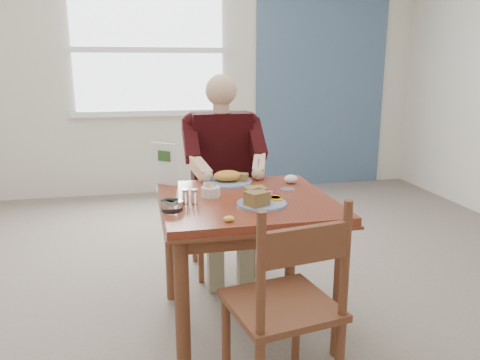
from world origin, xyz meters
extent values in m
plane|color=#695E55|center=(0.00, 0.00, 0.00)|extent=(6.00, 6.00, 0.00)
plane|color=beige|center=(0.00, 3.00, 1.40)|extent=(5.50, 0.00, 5.50)
cube|color=#445F7F|center=(1.60, 2.98, 1.40)|extent=(1.60, 0.02, 2.80)
ellipsoid|color=yellow|center=(-0.16, -0.37, 0.76)|extent=(0.05, 0.04, 0.03)
ellipsoid|color=white|center=(0.33, 0.25, 0.78)|extent=(0.09, 0.08, 0.05)
cylinder|color=silver|center=(0.26, 0.09, 0.76)|extent=(0.11, 0.11, 0.01)
cube|color=white|center=(-0.40, 2.97, 1.60)|extent=(1.60, 0.02, 1.30)
cube|color=white|center=(-0.40, 2.96, 0.92)|extent=(1.72, 0.04, 0.06)
cube|color=white|center=(-0.40, 2.96, 1.60)|extent=(1.72, 0.04, 0.06)
cube|color=brown|center=(0.00, 0.00, 0.73)|extent=(0.90, 0.90, 0.04)
cube|color=brown|center=(0.00, 0.00, 0.70)|extent=(0.92, 0.92, 0.01)
cylinder|color=brown|center=(-0.39, -0.39, 0.35)|extent=(0.07, 0.07, 0.71)
cylinder|color=brown|center=(0.39, -0.39, 0.35)|extent=(0.07, 0.07, 0.71)
cylinder|color=brown|center=(-0.39, 0.39, 0.35)|extent=(0.07, 0.07, 0.71)
cylinder|color=brown|center=(0.39, 0.39, 0.35)|extent=(0.07, 0.07, 0.71)
cube|color=brown|center=(0.00, -0.39, 0.66)|extent=(0.80, 0.03, 0.08)
cube|color=brown|center=(0.00, 0.39, 0.66)|extent=(0.80, 0.03, 0.08)
cube|color=brown|center=(-0.39, 0.00, 0.66)|extent=(0.03, 0.80, 0.08)
cube|color=brown|center=(0.39, 0.00, 0.66)|extent=(0.03, 0.80, 0.08)
cylinder|color=brown|center=(-0.18, 0.57, 0.23)|extent=(0.04, 0.04, 0.45)
cylinder|color=brown|center=(0.18, 0.57, 0.23)|extent=(0.04, 0.04, 0.45)
cylinder|color=brown|center=(-0.18, 0.93, 0.23)|extent=(0.04, 0.04, 0.45)
cylinder|color=brown|center=(0.18, 0.93, 0.23)|extent=(0.04, 0.04, 0.45)
cube|color=brown|center=(0.00, 0.75, 0.47)|extent=(0.42, 0.42, 0.03)
cylinder|color=brown|center=(-0.18, 0.93, 0.70)|extent=(0.04, 0.04, 0.50)
cylinder|color=brown|center=(0.18, 0.93, 0.70)|extent=(0.04, 0.04, 0.50)
cube|color=brown|center=(0.00, 0.93, 0.80)|extent=(0.38, 0.03, 0.14)
cylinder|color=brown|center=(-0.21, -0.51, 0.23)|extent=(0.05, 0.05, 0.45)
cylinder|color=brown|center=(0.15, -0.44, 0.23)|extent=(0.05, 0.05, 0.45)
cube|color=brown|center=(0.00, -0.65, 0.47)|extent=(0.49, 0.49, 0.03)
cylinder|color=brown|center=(-0.14, -0.86, 0.70)|extent=(0.04, 0.04, 0.50)
cylinder|color=brown|center=(0.21, -0.80, 0.70)|extent=(0.04, 0.04, 0.50)
cube|color=brown|center=(0.03, -0.83, 0.80)|extent=(0.38, 0.10, 0.14)
cube|color=gray|center=(-0.10, 0.63, 0.54)|extent=(0.13, 0.38, 0.12)
cube|color=gray|center=(0.10, 0.63, 0.54)|extent=(0.13, 0.38, 0.12)
cube|color=gray|center=(-0.10, 0.45, 0.24)|extent=(0.10, 0.10, 0.48)
cube|color=gray|center=(0.10, 0.45, 0.24)|extent=(0.10, 0.10, 0.48)
cube|color=black|center=(0.00, 0.78, 0.84)|extent=(0.40, 0.22, 0.58)
sphere|color=black|center=(-0.19, 0.78, 1.06)|extent=(0.15, 0.15, 0.15)
sphere|color=black|center=(0.19, 0.78, 1.06)|extent=(0.15, 0.15, 0.15)
cylinder|color=tan|center=(0.00, 0.76, 1.15)|extent=(0.11, 0.11, 0.08)
sphere|color=tan|center=(0.00, 0.76, 1.28)|extent=(0.21, 0.21, 0.21)
cube|color=black|center=(-0.22, 0.67, 0.96)|extent=(0.09, 0.29, 0.27)
cube|color=black|center=(0.22, 0.67, 0.96)|extent=(0.09, 0.29, 0.27)
sphere|color=black|center=(-0.22, 0.55, 0.86)|extent=(0.09, 0.09, 0.09)
sphere|color=black|center=(0.22, 0.55, 0.86)|extent=(0.09, 0.09, 0.09)
cube|color=tan|center=(-0.19, 0.46, 0.82)|extent=(0.14, 0.23, 0.14)
cube|color=tan|center=(0.19, 0.46, 0.82)|extent=(0.14, 0.23, 0.14)
sphere|color=tan|center=(-0.16, 0.37, 0.79)|extent=(0.08, 0.08, 0.08)
sphere|color=tan|center=(0.16, 0.37, 0.79)|extent=(0.08, 0.08, 0.08)
cylinder|color=silver|center=(0.16, 0.37, 0.84)|extent=(0.01, 0.05, 0.12)
cylinder|color=white|center=(0.05, -0.15, 0.76)|extent=(0.32, 0.32, 0.01)
cube|color=#AA8B4B|center=(0.01, -0.19, 0.80)|extent=(0.13, 0.13, 0.07)
cube|color=#AA8B4B|center=(0.02, -0.11, 0.80)|extent=(0.11, 0.10, 0.07)
cylinder|color=#FFA41A|center=(0.14, -0.12, 0.77)|extent=(0.07, 0.07, 0.01)
cylinder|color=#FFA41A|center=(0.13, -0.10, 0.77)|extent=(0.08, 0.08, 0.01)
cylinder|color=#FFA41A|center=(0.13, -0.08, 0.77)|extent=(0.08, 0.08, 0.01)
cube|color=pink|center=(0.10, -0.04, 0.78)|extent=(0.07, 0.07, 0.03)
cylinder|color=white|center=(-0.04, 0.33, 0.76)|extent=(0.38, 0.38, 0.02)
ellipsoid|color=orange|center=(-0.04, 0.33, 0.80)|extent=(0.21, 0.20, 0.06)
cube|color=#AA8B4B|center=(0.03, 0.32, 0.79)|extent=(0.12, 0.10, 0.04)
cylinder|color=white|center=(-0.18, 0.06, 0.78)|extent=(0.13, 0.13, 0.05)
cube|color=pink|center=(-0.19, 0.06, 0.81)|extent=(0.04, 0.03, 0.03)
cube|color=#6699D8|center=(-0.17, 0.08, 0.81)|extent=(0.04, 0.01, 0.03)
cube|color=#EAD159|center=(-0.18, 0.05, 0.81)|extent=(0.03, 0.04, 0.03)
cube|color=white|center=(-0.20, 0.07, 0.81)|extent=(0.04, 0.02, 0.03)
cylinder|color=white|center=(-0.33, -0.05, 0.78)|extent=(0.04, 0.04, 0.06)
cylinder|color=silver|center=(-0.33, -0.05, 0.82)|extent=(0.04, 0.04, 0.01)
cylinder|color=white|center=(-0.28, -0.06, 0.78)|extent=(0.04, 0.04, 0.06)
cylinder|color=silver|center=(-0.28, -0.06, 0.82)|extent=(0.04, 0.04, 0.01)
cylinder|color=white|center=(-0.41, -0.15, 0.78)|extent=(0.11, 0.11, 0.05)
cylinder|color=white|center=(-0.42, -0.15, 0.79)|extent=(0.03, 0.03, 0.02)
cylinder|color=white|center=(-0.39, -0.14, 0.79)|extent=(0.03, 0.03, 0.02)
cylinder|color=white|center=(-0.41, -0.16, 0.79)|extent=(0.03, 0.03, 0.02)
cube|color=white|center=(-0.41, 0.38, 0.87)|extent=(0.14, 0.12, 0.25)
cube|color=#2D5926|center=(-0.41, 0.37, 0.92)|extent=(0.07, 0.06, 0.06)
camera|label=1|loc=(-0.54, -2.35, 1.44)|focal=35.00mm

